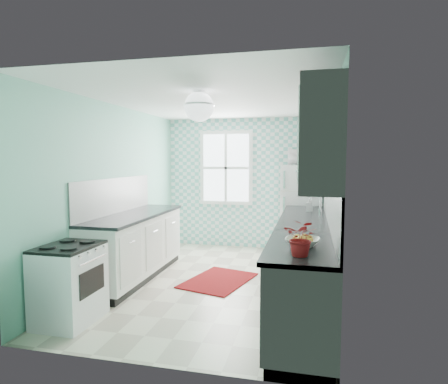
% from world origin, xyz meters
% --- Properties ---
extents(floor, '(3.00, 4.40, 0.02)m').
position_xyz_m(floor, '(0.00, 0.00, -0.01)').
color(floor, beige).
rests_on(floor, ground).
extents(ceiling, '(3.00, 4.40, 0.02)m').
position_xyz_m(ceiling, '(0.00, 0.00, 2.51)').
color(ceiling, white).
rests_on(ceiling, wall_back).
extents(wall_back, '(3.00, 0.02, 2.50)m').
position_xyz_m(wall_back, '(0.00, 2.21, 1.25)').
color(wall_back, '#78C4AA').
rests_on(wall_back, floor).
extents(wall_front, '(3.00, 0.02, 2.50)m').
position_xyz_m(wall_front, '(0.00, -2.21, 1.25)').
color(wall_front, '#78C4AA').
rests_on(wall_front, floor).
extents(wall_left, '(0.02, 4.40, 2.50)m').
position_xyz_m(wall_left, '(-1.51, 0.00, 1.25)').
color(wall_left, '#78C4AA').
rests_on(wall_left, floor).
extents(wall_right, '(0.02, 4.40, 2.50)m').
position_xyz_m(wall_right, '(1.51, 0.00, 1.25)').
color(wall_right, '#78C4AA').
rests_on(wall_right, floor).
extents(accent_wall, '(3.00, 0.01, 2.50)m').
position_xyz_m(accent_wall, '(0.00, 2.19, 1.25)').
color(accent_wall, '#66BAB0').
rests_on(accent_wall, wall_back).
extents(window, '(1.04, 0.05, 1.44)m').
position_xyz_m(window, '(-0.35, 2.16, 1.55)').
color(window, white).
rests_on(window, wall_back).
extents(backsplash_right, '(0.02, 3.60, 0.51)m').
position_xyz_m(backsplash_right, '(1.49, -0.40, 1.20)').
color(backsplash_right, white).
rests_on(backsplash_right, wall_right).
extents(backsplash_left, '(0.02, 2.15, 0.51)m').
position_xyz_m(backsplash_left, '(-1.49, -0.07, 1.20)').
color(backsplash_left, white).
rests_on(backsplash_left, wall_left).
extents(upper_cabinets_right, '(0.33, 3.20, 0.90)m').
position_xyz_m(upper_cabinets_right, '(1.33, -0.60, 1.90)').
color(upper_cabinets_right, white).
rests_on(upper_cabinets_right, wall_right).
extents(upper_cabinet_fridge, '(0.40, 0.74, 0.40)m').
position_xyz_m(upper_cabinet_fridge, '(1.30, 1.83, 2.25)').
color(upper_cabinet_fridge, white).
rests_on(upper_cabinet_fridge, wall_right).
extents(ceiling_light, '(0.34, 0.34, 0.35)m').
position_xyz_m(ceiling_light, '(0.00, -0.80, 2.32)').
color(ceiling_light, silver).
rests_on(ceiling_light, ceiling).
extents(base_cabinets_right, '(0.60, 3.60, 0.90)m').
position_xyz_m(base_cabinets_right, '(1.20, -0.40, 0.45)').
color(base_cabinets_right, white).
rests_on(base_cabinets_right, floor).
extents(countertop_right, '(0.63, 3.60, 0.04)m').
position_xyz_m(countertop_right, '(1.19, -0.40, 0.92)').
color(countertop_right, black).
rests_on(countertop_right, base_cabinets_right).
extents(base_cabinets_left, '(0.60, 2.15, 0.90)m').
position_xyz_m(base_cabinets_left, '(-1.20, -0.07, 0.45)').
color(base_cabinets_left, white).
rests_on(base_cabinets_left, floor).
extents(countertop_left, '(0.63, 2.15, 0.04)m').
position_xyz_m(countertop_left, '(-1.19, -0.07, 0.92)').
color(countertop_left, black).
rests_on(countertop_left, base_cabinets_left).
extents(fridge, '(0.70, 0.70, 1.62)m').
position_xyz_m(fridge, '(1.11, 1.77, 0.81)').
color(fridge, silver).
rests_on(fridge, floor).
extents(stove, '(0.54, 0.67, 0.81)m').
position_xyz_m(stove, '(-1.20, -1.59, 0.43)').
color(stove, white).
rests_on(stove, floor).
extents(sink, '(0.57, 0.48, 0.53)m').
position_xyz_m(sink, '(1.20, 0.65, 0.93)').
color(sink, silver).
rests_on(sink, countertop_right).
extents(rug, '(1.02, 1.25, 0.02)m').
position_xyz_m(rug, '(0.02, 0.05, 0.01)').
color(rug, maroon).
rests_on(rug, floor).
extents(dish_towel, '(0.02, 0.23, 0.34)m').
position_xyz_m(dish_towel, '(0.89, 0.36, 0.48)').
color(dish_towel, '#68AEA2').
rests_on(dish_towel, base_cabinets_right).
extents(fruit_bowl, '(0.35, 0.35, 0.08)m').
position_xyz_m(fruit_bowl, '(1.20, -1.57, 0.98)').
color(fruit_bowl, silver).
rests_on(fruit_bowl, countertop_right).
extents(potted_plant, '(0.34, 0.32, 0.30)m').
position_xyz_m(potted_plant, '(1.20, -1.94, 1.09)').
color(potted_plant, '#A91A1B').
rests_on(potted_plant, countertop_right).
extents(soap_bottle, '(0.10, 0.10, 0.20)m').
position_xyz_m(soap_bottle, '(1.25, 0.73, 1.04)').
color(soap_bottle, '#9BC3CC').
rests_on(soap_bottle, countertop_right).
extents(microwave, '(0.51, 0.36, 0.27)m').
position_xyz_m(microwave, '(1.11, 1.77, 1.76)').
color(microwave, white).
rests_on(microwave, fridge).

